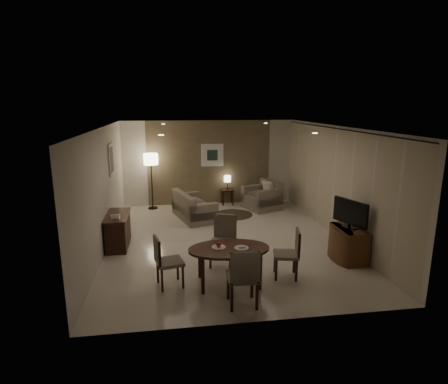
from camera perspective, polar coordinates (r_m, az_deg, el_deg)
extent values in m
cube|color=beige|center=(9.11, 0.18, -7.34)|extent=(5.50, 7.00, 0.00)
cube|color=white|center=(8.54, 0.20, 9.86)|extent=(5.50, 7.00, 0.00)
cube|color=#726547|center=(12.14, -2.28, 4.48)|extent=(5.50, 0.00, 2.70)
cube|color=silver|center=(8.76, -17.90, 0.37)|extent=(0.00, 7.00, 2.70)
cube|color=silver|center=(9.52, 16.79, 1.45)|extent=(0.00, 7.00, 2.70)
cube|color=#726547|center=(12.12, -2.27, 4.47)|extent=(3.96, 0.03, 2.70)
cylinder|color=black|center=(9.32, 16.93, 9.22)|extent=(0.03, 6.80, 0.03)
cube|color=silver|center=(12.07, -1.79, 5.64)|extent=(0.72, 0.03, 0.72)
cube|color=#1C3227|center=(12.06, -1.78, 5.63)|extent=(0.34, 0.01, 0.34)
cube|color=silver|center=(9.83, -16.83, 4.77)|extent=(0.03, 0.60, 0.80)
cube|color=gray|center=(9.83, -16.74, 4.78)|extent=(0.01, 0.46, 0.64)
cylinder|color=white|center=(6.65, -9.58, 8.56)|extent=(0.10, 0.10, 0.01)
cylinder|color=white|center=(7.16, 13.69, 8.70)|extent=(0.10, 0.10, 0.01)
cylinder|color=white|center=(10.24, -9.24, 10.19)|extent=(0.10, 0.10, 0.01)
cylinder|color=white|center=(10.58, 6.35, 10.38)|extent=(0.10, 0.10, 0.01)
cylinder|color=white|center=(6.81, -0.82, -8.40)|extent=(0.26, 0.26, 0.02)
cylinder|color=white|center=(6.78, 2.69, -8.52)|extent=(0.26, 0.26, 0.02)
sphere|color=red|center=(6.79, -0.82, -7.99)|extent=(0.09, 0.09, 0.09)
cube|color=white|center=(6.77, 2.69, -8.34)|extent=(0.12, 0.08, 0.03)
cylinder|color=#3C3721|center=(11.13, 1.45, -3.44)|extent=(1.14, 1.14, 0.01)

